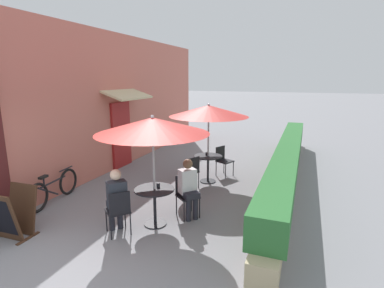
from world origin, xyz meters
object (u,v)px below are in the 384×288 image
(cafe_chair_mid_right, at_px, (223,158))
(patio_table_mid, at_px, (208,163))
(seated_patron_near_left, at_px, (116,198))
(bicycle_leaning, at_px, (54,189))
(coffee_cup_mid, at_px, (207,154))
(coffee_cup_near, at_px, (158,185))
(cafe_chair_mid_left, at_px, (191,170))
(cafe_chair_near_right, at_px, (186,192))
(menu_board, at_px, (13,213))
(cafe_chair_near_left, at_px, (119,209))
(patio_table_near, at_px, (155,199))
(seated_patron_near_right, at_px, (189,186))
(patio_umbrella_mid, at_px, (209,111))
(patio_umbrella_near, at_px, (153,126))

(cafe_chair_mid_right, bearing_deg, patio_table_mid, 5.97)
(seated_patron_near_left, relative_size, bicycle_leaning, 0.73)
(bicycle_leaning, bearing_deg, coffee_cup_mid, 35.88)
(coffee_cup_near, bearing_deg, cafe_chair_mid_left, 92.07)
(cafe_chair_near_right, height_order, menu_board, menu_board)
(cafe_chair_near_left, height_order, bicycle_leaning, cafe_chair_near_left)
(cafe_chair_mid_right, bearing_deg, patio_table_near, 17.69)
(cafe_chair_near_right, xyz_separation_m, bicycle_leaning, (-3.12, -0.49, -0.17))
(seated_patron_near_left, xyz_separation_m, cafe_chair_mid_right, (0.94, 3.99, -0.17))
(seated_patron_near_left, xyz_separation_m, cafe_chair_near_right, (0.93, 1.13, -0.17))
(seated_patron_near_right, relative_size, patio_umbrella_mid, 0.57)
(patio_umbrella_mid, bearing_deg, bicycle_leaning, -137.51)
(seated_patron_near_left, bearing_deg, bicycle_leaning, 114.57)
(coffee_cup_near, relative_size, coffee_cup_mid, 1.00)
(cafe_chair_mid_right, xyz_separation_m, coffee_cup_mid, (-0.29, -0.66, 0.28))
(bicycle_leaning, bearing_deg, seated_patron_near_right, 0.02)
(coffee_cup_near, bearing_deg, seated_patron_near_right, 42.20)
(seated_patron_near_left, height_order, bicycle_leaning, seated_patron_near_left)
(cafe_chair_near_left, relative_size, menu_board, 0.94)
(cafe_chair_near_right, bearing_deg, seated_patron_near_right, 90.00)
(cafe_chair_near_left, xyz_separation_m, cafe_chair_mid_left, (0.38, 2.67, 0.00))
(seated_patron_near_right, relative_size, cafe_chair_mid_right, 1.44)
(patio_table_near, height_order, patio_umbrella_mid, patio_umbrella_mid)
(cafe_chair_near_right, distance_m, cafe_chair_mid_right, 2.85)
(seated_patron_near_right, height_order, bicycle_leaning, seated_patron_near_right)
(seated_patron_near_left, bearing_deg, coffee_cup_mid, 29.72)
(patio_umbrella_near, bearing_deg, cafe_chair_near_right, 55.14)
(cafe_chair_near_left, bearing_deg, coffee_cup_mid, 31.34)
(cafe_chair_near_left, height_order, seated_patron_near_right, seated_patron_near_right)
(patio_umbrella_near, xyz_separation_m, cafe_chair_mid_left, (-0.04, 2.07, -1.47))
(patio_umbrella_near, xyz_separation_m, cafe_chair_mid_right, (0.44, 3.46, -1.47))
(cafe_chair_mid_left, distance_m, bicycle_leaning, 3.31)
(seated_patron_near_right, xyz_separation_m, coffee_cup_mid, (-0.36, 2.27, 0.11))
(bicycle_leaning, bearing_deg, menu_board, -77.79)
(patio_table_near, distance_m, coffee_cup_mid, 2.81)
(patio_umbrella_near, height_order, patio_umbrella_mid, same)
(patio_umbrella_near, bearing_deg, cafe_chair_mid_left, 91.09)
(seated_patron_near_left, distance_m, cafe_chair_near_right, 1.47)
(patio_umbrella_near, relative_size, patio_table_mid, 2.79)
(seated_patron_near_left, xyz_separation_m, seated_patron_near_right, (1.01, 1.06, 0.00))
(cafe_chair_near_left, bearing_deg, cafe_chair_mid_right, 28.89)
(coffee_cup_mid, distance_m, bicycle_leaning, 3.94)
(coffee_cup_mid, bearing_deg, patio_table_near, -93.03)
(patio_umbrella_near, height_order, cafe_chair_near_right, patio_umbrella_near)
(cafe_chair_mid_left, distance_m, cafe_chair_mid_right, 1.47)
(patio_umbrella_mid, bearing_deg, seated_patron_near_left, -102.08)
(cafe_chair_mid_left, bearing_deg, cafe_chair_near_left, -163.21)
(coffee_cup_mid, distance_m, menu_board, 4.75)
(cafe_chair_near_left, distance_m, patio_umbrella_mid, 3.72)
(seated_patron_near_left, distance_m, patio_table_mid, 3.37)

